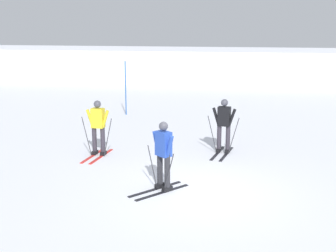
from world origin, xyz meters
name	(u,v)px	position (x,y,z in m)	size (l,w,h in m)	color
ground_plane	(197,191)	(0.00, 0.00, 0.00)	(120.00, 120.00, 0.00)	white
far_snow_ridge	(230,65)	(0.00, 21.98, 1.09)	(80.00, 6.31, 2.17)	white
skier_black	(224,123)	(0.46, 3.46, 0.96)	(0.99, 1.64, 1.71)	black
skier_yellow	(98,126)	(-3.32, 2.53, 0.92)	(1.00, 1.63, 1.71)	red
skier_blue	(163,154)	(-0.83, -0.03, 0.92)	(1.32, 1.46, 1.71)	black
trail_marker_pole	(126,88)	(-4.10, 8.73, 1.19)	(0.05, 0.05, 2.37)	#1E56AD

